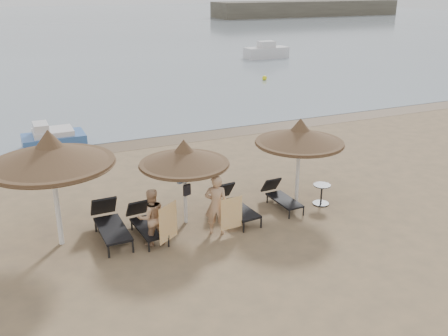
{
  "coord_description": "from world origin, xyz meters",
  "views": [
    {
      "loc": [
        -4.72,
        -11.09,
        6.63
      ],
      "look_at": [
        0.8,
        1.2,
        1.6
      ],
      "focal_mm": 40.0,
      "sensor_mm": 36.0,
      "label": 1
    }
  ],
  "objects_px": {
    "palapa_left": "(51,154)",
    "palapa_center": "(184,157)",
    "palapa_right": "(300,136)",
    "side_table": "(321,195)",
    "lounger_far_left": "(110,222)",
    "lounger_near_right": "(233,204)",
    "person_right": "(216,200)",
    "lounger_near_left": "(145,222)",
    "pedal_boat": "(53,139)",
    "lounger_far_right": "(280,196)",
    "person_left": "(151,213)"
  },
  "relations": [
    {
      "from": "lounger_far_right",
      "to": "person_right",
      "type": "distance_m",
      "value": 2.78
    },
    {
      "from": "palapa_center",
      "to": "person_right",
      "type": "distance_m",
      "value": 1.52
    },
    {
      "from": "person_right",
      "to": "pedal_boat",
      "type": "xyz_separation_m",
      "value": [
        -3.29,
        9.75,
        -0.58
      ]
    },
    {
      "from": "lounger_near_right",
      "to": "person_right",
      "type": "height_order",
      "value": "person_right"
    },
    {
      "from": "palapa_left",
      "to": "side_table",
      "type": "bearing_deg",
      "value": -5.27
    },
    {
      "from": "palapa_right",
      "to": "side_table",
      "type": "bearing_deg",
      "value": -41.4
    },
    {
      "from": "pedal_boat",
      "to": "lounger_near_left",
      "type": "bearing_deg",
      "value": -81.47
    },
    {
      "from": "palapa_center",
      "to": "palapa_right",
      "type": "height_order",
      "value": "palapa_right"
    },
    {
      "from": "pedal_boat",
      "to": "lounger_far_right",
      "type": "bearing_deg",
      "value": -57.39
    },
    {
      "from": "side_table",
      "to": "person_left",
      "type": "distance_m",
      "value": 5.66
    },
    {
      "from": "palapa_center",
      "to": "lounger_far_left",
      "type": "xyz_separation_m",
      "value": [
        -2.2,
        0.05,
        -1.61
      ]
    },
    {
      "from": "lounger_near_left",
      "to": "palapa_left",
      "type": "bearing_deg",
      "value": 165.66
    },
    {
      "from": "palapa_left",
      "to": "side_table",
      "type": "height_order",
      "value": "palapa_left"
    },
    {
      "from": "lounger_near_left",
      "to": "lounger_near_right",
      "type": "relative_size",
      "value": 0.93
    },
    {
      "from": "lounger_near_right",
      "to": "lounger_far_right",
      "type": "distance_m",
      "value": 1.66
    },
    {
      "from": "person_left",
      "to": "lounger_far_right",
      "type": "bearing_deg",
      "value": -172.33
    },
    {
      "from": "side_table",
      "to": "person_right",
      "type": "bearing_deg",
      "value": -173.48
    },
    {
      "from": "side_table",
      "to": "lounger_near_right",
      "type": "bearing_deg",
      "value": 172.9
    },
    {
      "from": "side_table",
      "to": "pedal_boat",
      "type": "relative_size",
      "value": 0.26
    },
    {
      "from": "palapa_center",
      "to": "lounger_near_right",
      "type": "height_order",
      "value": "palapa_center"
    },
    {
      "from": "side_table",
      "to": "palapa_left",
      "type": "bearing_deg",
      "value": 174.73
    },
    {
      "from": "palapa_left",
      "to": "palapa_center",
      "type": "relative_size",
      "value": 1.25
    },
    {
      "from": "palapa_right",
      "to": "lounger_far_right",
      "type": "height_order",
      "value": "palapa_right"
    },
    {
      "from": "lounger_far_right",
      "to": "person_right",
      "type": "bearing_deg",
      "value": -163.49
    },
    {
      "from": "palapa_left",
      "to": "palapa_right",
      "type": "bearing_deg",
      "value": -1.63
    },
    {
      "from": "lounger_far_left",
      "to": "lounger_near_right",
      "type": "height_order",
      "value": "lounger_far_left"
    },
    {
      "from": "palapa_right",
      "to": "lounger_near_right",
      "type": "xyz_separation_m",
      "value": [
        -2.32,
        -0.16,
        -1.8
      ]
    },
    {
      "from": "palapa_left",
      "to": "person_left",
      "type": "bearing_deg",
      "value": -24.14
    },
    {
      "from": "lounger_near_left",
      "to": "person_left",
      "type": "xyz_separation_m",
      "value": [
        0.01,
        -0.61,
        0.55
      ]
    },
    {
      "from": "palapa_left",
      "to": "palapa_center",
      "type": "bearing_deg",
      "value": -2.98
    },
    {
      "from": "lounger_far_right",
      "to": "person_left",
      "type": "bearing_deg",
      "value": -172.89
    },
    {
      "from": "side_table",
      "to": "pedal_boat",
      "type": "bearing_deg",
      "value": 127.31
    },
    {
      "from": "palapa_center",
      "to": "lounger_near_right",
      "type": "xyz_separation_m",
      "value": [
        1.46,
        -0.18,
        -1.64
      ]
    },
    {
      "from": "palapa_right",
      "to": "lounger_near_left",
      "type": "relative_size",
      "value": 1.48
    },
    {
      "from": "palapa_left",
      "to": "lounger_far_right",
      "type": "height_order",
      "value": "palapa_left"
    },
    {
      "from": "person_left",
      "to": "lounger_near_right",
      "type": "bearing_deg",
      "value": -168.17
    },
    {
      "from": "lounger_near_right",
      "to": "pedal_boat",
      "type": "bearing_deg",
      "value": 109.62
    },
    {
      "from": "palapa_right",
      "to": "lounger_near_left",
      "type": "height_order",
      "value": "palapa_right"
    },
    {
      "from": "palapa_left",
      "to": "lounger_far_left",
      "type": "distance_m",
      "value": 2.49
    },
    {
      "from": "palapa_left",
      "to": "lounger_far_left",
      "type": "bearing_deg",
      "value": -5.7
    },
    {
      "from": "palapa_left",
      "to": "person_right",
      "type": "distance_m",
      "value": 4.49
    },
    {
      "from": "palapa_center",
      "to": "person_right",
      "type": "height_order",
      "value": "palapa_center"
    },
    {
      "from": "lounger_near_right",
      "to": "person_right",
      "type": "xyz_separation_m",
      "value": [
        -0.9,
        -0.8,
        0.62
      ]
    },
    {
      "from": "lounger_far_left",
      "to": "side_table",
      "type": "xyz_separation_m",
      "value": [
        6.56,
        -0.6,
        -0.11
      ]
    },
    {
      "from": "side_table",
      "to": "palapa_center",
      "type": "bearing_deg",
      "value": 172.9
    },
    {
      "from": "lounger_near_left",
      "to": "pedal_boat",
      "type": "xyz_separation_m",
      "value": [
        -1.46,
        8.98,
        0.07
      ]
    },
    {
      "from": "lounger_near_left",
      "to": "side_table",
      "type": "distance_m",
      "value": 5.64
    },
    {
      "from": "palapa_center",
      "to": "palapa_left",
      "type": "bearing_deg",
      "value": 177.02
    },
    {
      "from": "palapa_right",
      "to": "person_right",
      "type": "relative_size",
      "value": 1.37
    },
    {
      "from": "palapa_right",
      "to": "lounger_near_right",
      "type": "relative_size",
      "value": 1.38
    }
  ]
}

